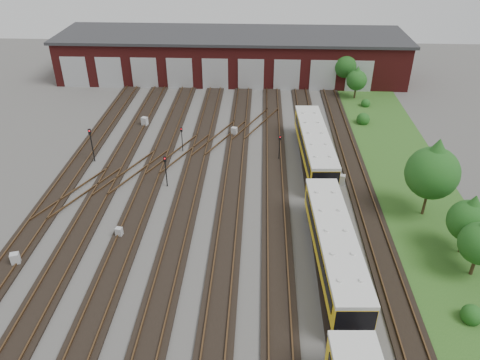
{
  "coord_description": "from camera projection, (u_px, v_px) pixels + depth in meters",
  "views": [
    {
      "loc": [
        4.44,
        -29.44,
        23.4
      ],
      "look_at": [
        2.79,
        5.86,
        2.0
      ],
      "focal_mm": 35.0,
      "sensor_mm": 36.0,
      "label": 1
    }
  ],
  "objects": [
    {
      "name": "metro_train",
      "position": [
        334.0,
        247.0,
        33.64
      ],
      "size": [
        3.22,
        46.43,
        2.96
      ],
      "rotation": [
        0.0,
        0.0,
        0.04
      ],
      "color": "black",
      "rests_on": "ground"
    },
    {
      "name": "relay_cabinet_0",
      "position": [
        15.0,
        259.0,
        34.52
      ],
      "size": [
        0.74,
        0.68,
        1.03
      ],
      "primitive_type": "cube",
      "rotation": [
        0.0,
        0.0,
        0.31
      ],
      "color": "#AEB1B4",
      "rests_on": "ground"
    },
    {
      "name": "grass_verge",
      "position": [
        409.0,
        179.0,
        45.23
      ],
      "size": [
        8.0,
        55.0,
        0.05
      ],
      "primitive_type": "cube",
      "color": "#1E4D19",
      "rests_on": "ground"
    },
    {
      "name": "bush_0",
      "position": [
        472.0,
        313.0,
        29.83
      ],
      "size": [
        1.38,
        1.38,
        1.38
      ],
      "primitive_type": "sphere",
      "color": "#194C15",
      "rests_on": "ground"
    },
    {
      "name": "tree_1",
      "position": [
        357.0,
        78.0,
        62.05
      ],
      "size": [
        2.71,
        2.71,
        4.48
      ],
      "color": "#352817",
      "rests_on": "ground"
    },
    {
      "name": "signal_mast_2",
      "position": [
        182.0,
        136.0,
        49.39
      ],
      "size": [
        0.22,
        0.21,
        2.77
      ],
      "rotation": [
        0.0,
        0.0,
        0.0
      ],
      "color": "black",
      "rests_on": "ground"
    },
    {
      "name": "bush_1",
      "position": [
        363.0,
        117.0,
        56.07
      ],
      "size": [
        1.57,
        1.57,
        1.57
      ],
      "primitive_type": "sphere",
      "color": "#194C15",
      "rests_on": "ground"
    },
    {
      "name": "relay_cabinet_4",
      "position": [
        342.0,
        180.0,
        44.25
      ],
      "size": [
        0.71,
        0.64,
        1.01
      ],
      "primitive_type": "cube",
      "rotation": [
        0.0,
        0.0,
        -0.25
      ],
      "color": "#AEB1B4",
      "rests_on": "ground"
    },
    {
      "name": "ground",
      "position": [
        202.0,
        238.0,
        37.45
      ],
      "size": [
        120.0,
        120.0,
        0.0
      ],
      "primitive_type": "plane",
      "color": "#474542",
      "rests_on": "ground"
    },
    {
      "name": "relay_cabinet_3",
      "position": [
        234.0,
        132.0,
        53.36
      ],
      "size": [
        0.74,
        0.69,
        1.0
      ],
      "primitive_type": "cube",
      "rotation": [
        0.0,
        0.0,
        -0.37
      ],
      "color": "#AEB1B4",
      "rests_on": "ground"
    },
    {
      "name": "tree_4",
      "position": [
        470.0,
        217.0,
        34.24
      ],
      "size": [
        3.16,
        3.16,
        5.23
      ],
      "color": "#352817",
      "rests_on": "ground"
    },
    {
      "name": "signal_mast_1",
      "position": [
        166.0,
        167.0,
        43.16
      ],
      "size": [
        0.29,
        0.27,
        3.18
      ],
      "rotation": [
        0.0,
        0.0,
        0.15
      ],
      "color": "black",
      "rests_on": "ground"
    },
    {
      "name": "relay_cabinet_2",
      "position": [
        119.0,
        232.0,
        37.42
      ],
      "size": [
        0.59,
        0.53,
        0.86
      ],
      "primitive_type": "cube",
      "rotation": [
        0.0,
        0.0,
        -0.21
      ],
      "color": "#AEB1B4",
      "rests_on": "ground"
    },
    {
      "name": "maintenance_shed",
      "position": [
        232.0,
        55.0,
        69.95
      ],
      "size": [
        51.0,
        12.5,
        6.35
      ],
      "color": "#571615",
      "rests_on": "ground"
    },
    {
      "name": "signal_mast_3",
      "position": [
        280.0,
        145.0,
        47.63
      ],
      "size": [
        0.26,
        0.25,
        2.82
      ],
      "rotation": [
        0.0,
        0.0,
        0.29
      ],
      "color": "black",
      "rests_on": "ground"
    },
    {
      "name": "tree_0",
      "position": [
        345.0,
        62.0,
        64.69
      ],
      "size": [
        3.68,
        3.68,
        6.09
      ],
      "color": "#352817",
      "rests_on": "ground"
    },
    {
      "name": "tree_2",
      "position": [
        434.0,
        167.0,
        37.9
      ],
      "size": [
        4.37,
        4.37,
        7.24
      ],
      "color": "#352817",
      "rests_on": "ground"
    },
    {
      "name": "relay_cabinet_1",
      "position": [
        145.0,
        122.0,
        55.53
      ],
      "size": [
        0.81,
        0.73,
        1.12
      ],
      "primitive_type": "cube",
      "rotation": [
        0.0,
        0.0,
        -0.3
      ],
      "color": "#AEB1B4",
      "rests_on": "ground"
    },
    {
      "name": "signal_mast_0",
      "position": [
        91.0,
        141.0,
        47.17
      ],
      "size": [
        0.32,
        0.3,
        3.67
      ],
      "rotation": [
        0.0,
        0.0,
        0.28
      ],
      "color": "black",
      "rests_on": "ground"
    },
    {
      "name": "track_network",
      "position": [
        201.0,
        233.0,
        37.91
      ],
      "size": [
        30.4,
        70.0,
        0.33
      ],
      "color": "black",
      "rests_on": "ground"
    },
    {
      "name": "bush_2",
      "position": [
        366.0,
        102.0,
        60.79
      ],
      "size": [
        1.17,
        1.17,
        1.17
      ],
      "primitive_type": "sphere",
      "color": "#194C15",
      "rests_on": "ground"
    }
  ]
}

